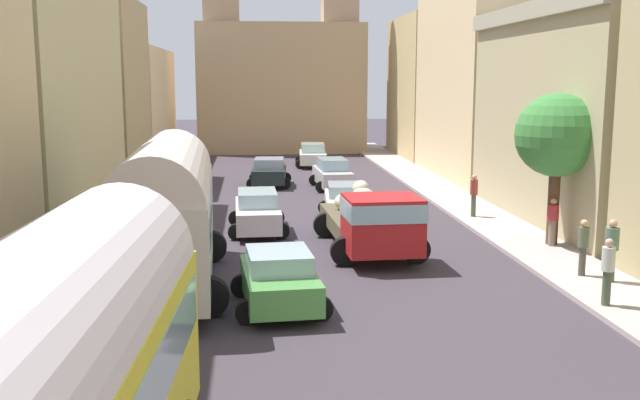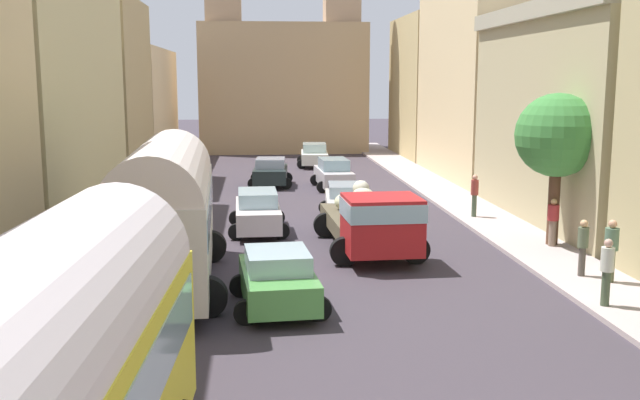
% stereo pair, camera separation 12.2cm
% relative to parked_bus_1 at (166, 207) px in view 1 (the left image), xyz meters
% --- Properties ---
extents(ground_plane, '(154.00, 154.00, 0.00)m').
position_rel_parked_bus_1_xyz_m(ground_plane, '(4.71, 9.26, -2.29)').
color(ground_plane, '#3C343C').
extents(sidewalk_left, '(2.50, 70.00, 0.14)m').
position_rel_parked_bus_1_xyz_m(sidewalk_left, '(-2.54, 9.26, -2.22)').
color(sidewalk_left, gray).
rests_on(sidewalk_left, ground).
extents(sidewalk_right, '(2.50, 70.00, 0.14)m').
position_rel_parked_bus_1_xyz_m(sidewalk_right, '(11.96, 9.26, -2.22)').
color(sidewalk_right, '#B5A2A1').
rests_on(sidewalk_right, ground).
extents(building_left_2, '(4.97, 13.53, 10.74)m').
position_rel_parked_bus_1_xyz_m(building_left_2, '(-6.05, 9.16, 3.12)').
color(building_left_2, '#CBBC85').
rests_on(building_left_2, ground).
extents(building_left_3, '(4.04, 9.02, 10.04)m').
position_rel_parked_bus_1_xyz_m(building_left_3, '(-5.81, 21.12, 2.73)').
color(building_left_3, tan).
rests_on(building_left_3, ground).
extents(building_left_4, '(4.41, 14.25, 7.85)m').
position_rel_parked_bus_1_xyz_m(building_left_4, '(-6.00, 33.02, 1.63)').
color(building_left_4, beige).
rests_on(building_left_4, ground).
extents(building_right_2, '(5.24, 13.16, 8.69)m').
position_rel_parked_bus_1_xyz_m(building_right_2, '(15.59, 8.27, 2.09)').
color(building_right_2, tan).
rests_on(building_right_2, ground).
extents(building_right_3, '(6.34, 12.68, 13.37)m').
position_rel_parked_bus_1_xyz_m(building_right_3, '(16.09, 21.56, 4.43)').
color(building_right_3, beige).
rests_on(building_right_3, ground).
extents(building_right_4, '(4.21, 10.28, 10.24)m').
position_rel_parked_bus_1_xyz_m(building_right_4, '(15.31, 33.37, 2.83)').
color(building_right_4, tan).
rests_on(building_right_4, ground).
extents(distant_church, '(13.06, 7.58, 16.82)m').
position_rel_parked_bus_1_xyz_m(distant_church, '(4.71, 39.41, 3.50)').
color(distant_church, tan).
rests_on(distant_church, ground).
extents(parked_bus_1, '(3.53, 8.92, 4.13)m').
position_rel_parked_bus_1_xyz_m(parked_bus_1, '(0.00, 0.00, 0.00)').
color(parked_bus_1, beige).
rests_on(parked_bus_1, ground).
extents(cargo_truck_0, '(3.36, 7.13, 2.19)m').
position_rel_parked_bus_1_xyz_m(cargo_truck_0, '(6.28, 3.30, -1.11)').
color(cargo_truck_0, '#B01B1D').
rests_on(cargo_truck_0, ground).
extents(car_0, '(2.56, 4.04, 1.50)m').
position_rel_parked_bus_1_xyz_m(car_0, '(6.24, 9.39, -1.52)').
color(car_0, silver).
rests_on(car_0, ground).
extents(car_1, '(2.31, 4.36, 1.62)m').
position_rel_parked_bus_1_xyz_m(car_1, '(6.57, 18.05, -1.49)').
color(car_1, silver).
rests_on(car_1, ground).
extents(car_2, '(2.46, 4.14, 1.55)m').
position_rel_parked_bus_1_xyz_m(car_2, '(6.35, 28.10, -1.51)').
color(car_2, silver).
rests_on(car_2, ground).
extents(car_3, '(2.52, 3.79, 1.50)m').
position_rel_parked_bus_1_xyz_m(car_3, '(3.00, -2.16, -1.53)').
color(car_3, '#519847').
rests_on(car_3, ground).
extents(car_4, '(2.30, 4.37, 1.59)m').
position_rel_parked_bus_1_xyz_m(car_4, '(2.53, 7.27, -1.49)').
color(car_4, silver).
rests_on(car_4, ground).
extents(car_5, '(2.49, 3.82, 1.52)m').
position_rel_parked_bus_1_xyz_m(car_5, '(3.26, 19.33, -1.52)').
color(car_5, '#1F2A29').
rests_on(car_5, ground).
extents(pedestrian_0, '(0.36, 0.36, 1.85)m').
position_rel_parked_bus_1_xyz_m(pedestrian_0, '(11.18, -3.11, -1.22)').
color(pedestrian_0, '#43523A').
rests_on(pedestrian_0, ground).
extents(pedestrian_1, '(0.41, 0.41, 1.79)m').
position_rel_parked_bus_1_xyz_m(pedestrian_1, '(11.82, -0.35, -1.25)').
color(pedestrian_1, '#4D463E').
rests_on(pedestrian_1, ground).
extents(pedestrian_2, '(0.43, 0.43, 1.88)m').
position_rel_parked_bus_1_xyz_m(pedestrian_2, '(11.44, 8.92, -1.19)').
color(pedestrian_2, '#43513D').
rests_on(pedestrian_2, ground).
extents(pedestrian_3, '(0.53, 0.53, 1.77)m').
position_rel_parked_bus_1_xyz_m(pedestrian_3, '(12.51, 3.43, -1.29)').
color(pedestrian_3, '#7F6A58').
rests_on(pedestrian_3, ground).
extents(pedestrian_4, '(0.43, 0.43, 1.91)m').
position_rel_parked_bus_1_xyz_m(pedestrian_4, '(12.32, -1.03, -1.20)').
color(pedestrian_4, '#4C5137').
rests_on(pedestrian_4, ground).
extents(roadside_tree_2, '(2.83, 2.83, 5.31)m').
position_rel_parked_bus_1_xyz_m(roadside_tree_2, '(12.61, 3.69, 1.56)').
color(roadside_tree_2, brown).
rests_on(roadside_tree_2, ground).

